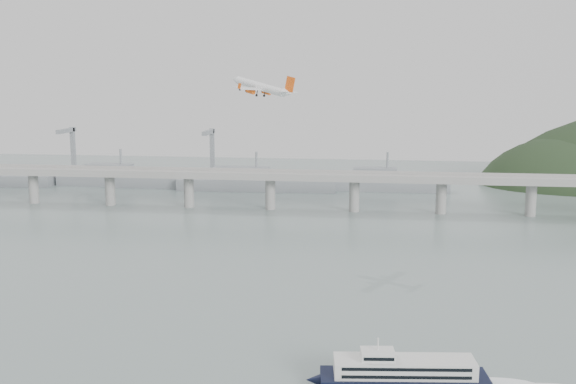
# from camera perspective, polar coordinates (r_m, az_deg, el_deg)

# --- Properties ---
(ground) EXTENTS (900.00, 900.00, 0.00)m
(ground) POSITION_cam_1_polar(r_m,az_deg,el_deg) (208.86, -2.04, -12.38)
(ground) COLOR slate
(ground) RESTS_ON ground
(bridge) EXTENTS (800.00, 22.00, 23.90)m
(bridge) POSITION_cam_1_polar(r_m,az_deg,el_deg) (396.82, 2.60, 0.94)
(bridge) COLOR gray
(bridge) RESTS_ON ground
(distant_fleet) EXTENTS (453.00, 60.90, 40.00)m
(distant_fleet) POSITION_cam_1_polar(r_m,az_deg,el_deg) (498.28, -14.69, 1.12)
(distant_fleet) COLOR slate
(distant_fleet) RESTS_ON ground
(ferry) EXTENTS (70.42, 17.57, 13.29)m
(ferry) POSITION_cam_1_polar(r_m,az_deg,el_deg) (180.90, 9.79, -14.93)
(ferry) COLOR black
(ferry) RESTS_ON ground
(airliner) EXTENTS (31.89, 30.14, 9.78)m
(airliner) POSITION_cam_1_polar(r_m,az_deg,el_deg) (289.12, -2.23, 8.85)
(airliner) COLOR white
(airliner) RESTS_ON ground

